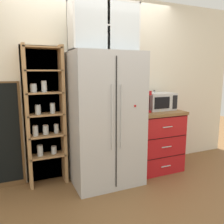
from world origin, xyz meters
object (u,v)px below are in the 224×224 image
(microwave, at_px, (159,101))
(bottle_clear, at_px, (154,101))
(coffee_maker, at_px, (142,101))
(mug_cream, at_px, (159,109))
(mug_red, at_px, (155,107))
(refrigerator, at_px, (105,119))

(microwave, bearing_deg, bottle_clear, 174.86)
(coffee_maker, height_order, mug_cream, coffee_maker)
(mug_cream, distance_m, mug_red, 0.10)
(refrigerator, relative_size, microwave, 3.95)
(refrigerator, height_order, bottle_clear, refrigerator)
(mug_red, xyz_separation_m, bottle_clear, (-0.00, 0.03, 0.09))
(mug_red, bearing_deg, refrigerator, -173.58)
(mug_red, bearing_deg, microwave, 13.43)
(microwave, relative_size, mug_cream, 3.82)
(refrigerator, distance_m, mug_cream, 0.86)
(coffee_maker, bearing_deg, mug_red, 5.03)
(refrigerator, xyz_separation_m, mug_red, (0.85, 0.10, 0.09))
(mug_cream, bearing_deg, mug_red, 90.11)
(bottle_clear, bearing_deg, microwave, -5.14)
(coffee_maker, bearing_deg, microwave, 7.19)
(mug_red, relative_size, bottle_clear, 0.39)
(microwave, xyz_separation_m, bottle_clear, (-0.09, 0.01, 0.00))
(coffee_maker, distance_m, mug_red, 0.27)
(mug_cream, bearing_deg, coffee_maker, 162.64)
(coffee_maker, bearing_deg, mug_cream, -17.36)
(coffee_maker, relative_size, mug_cream, 2.69)
(refrigerator, xyz_separation_m, microwave, (0.94, 0.12, 0.17))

